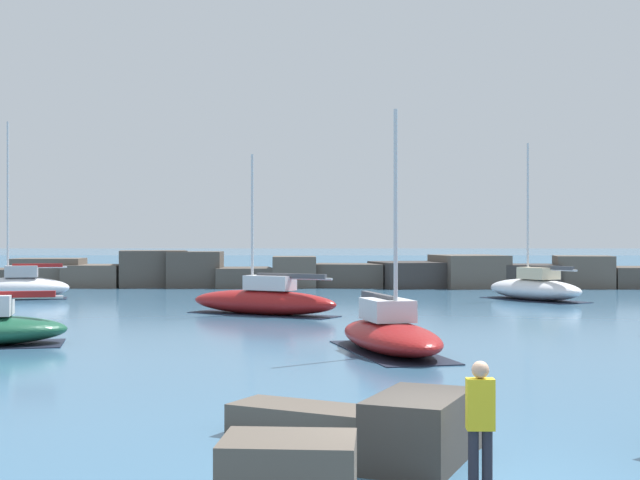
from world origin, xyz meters
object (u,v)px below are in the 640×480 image
sailboat_moored_0 (264,300)px  sailboat_moored_3 (535,288)px  sailboat_moored_5 (390,333)px  sailboat_moored_4 (17,286)px  person_on_rocks (480,419)px

sailboat_moored_0 → sailboat_moored_3: (14.04, 9.51, 0.03)m
sailboat_moored_5 → sailboat_moored_4: bearing=130.2°
sailboat_moored_0 → sailboat_moored_3: bearing=34.1°
sailboat_moored_3 → person_on_rocks: size_ratio=4.93×
sailboat_moored_3 → person_on_rocks: 38.08m
sailboat_moored_0 → sailboat_moored_5: 13.74m
sailboat_moored_0 → person_on_rocks: size_ratio=4.19×
sailboat_moored_4 → sailboat_moored_5: size_ratio=1.39×
sailboat_moored_4 → sailboat_moored_5: bearing=-49.8°
sailboat_moored_0 → sailboat_moored_3: sailboat_moored_3 is taller
person_on_rocks → sailboat_moored_4: bearing=117.6°
sailboat_moored_0 → sailboat_moored_3: 16.96m
sailboat_moored_0 → sailboat_moored_5: sailboat_moored_0 is taller
sailboat_moored_3 → sailboat_moored_5: sailboat_moored_3 is taller
sailboat_moored_3 → sailboat_moored_5: bearing=-112.5°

